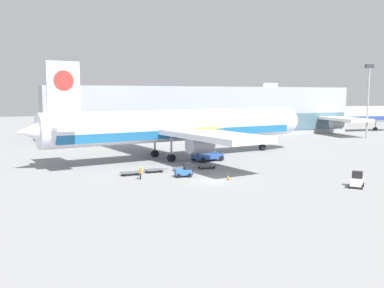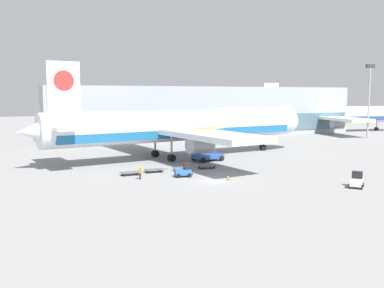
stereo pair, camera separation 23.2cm
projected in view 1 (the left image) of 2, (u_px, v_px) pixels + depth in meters
ground_plane at (211, 181)px, 58.35m from camera, size 400.00×400.00×0.00m
terminal_building at (203, 111)px, 125.09m from camera, size 90.00×18.20×14.00m
light_mast at (368, 95)px, 114.93m from camera, size 2.80×0.50×19.87m
airplane_main at (179, 127)px, 79.36m from camera, size 57.74×48.66×17.00m
airplane_distant at (325, 115)px, 135.50m from camera, size 52.00×43.79×15.30m
scissor_lift_loader at (208, 149)px, 76.21m from camera, size 5.62×4.10×5.90m
baggage_tug_foreground at (184, 171)px, 61.42m from camera, size 2.63×1.94×2.00m
baggage_tug_mid at (357, 181)px, 54.38m from camera, size 2.78×2.68×2.00m
baggage_dolly_lead at (130, 173)px, 62.67m from camera, size 3.70×1.50×0.48m
baggage_dolly_second at (154, 170)px, 65.02m from camera, size 3.70×1.50×0.48m
baggage_dolly_third at (182, 168)px, 66.59m from camera, size 3.70×1.50×0.48m
baggage_dolly_trail at (207, 166)px, 68.46m from camera, size 3.70×1.50×0.48m
ground_crew_near at (140, 172)px, 59.52m from camera, size 0.40×0.47×1.85m
traffic_cone_near at (228, 177)px, 59.28m from camera, size 0.40×0.40×0.74m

